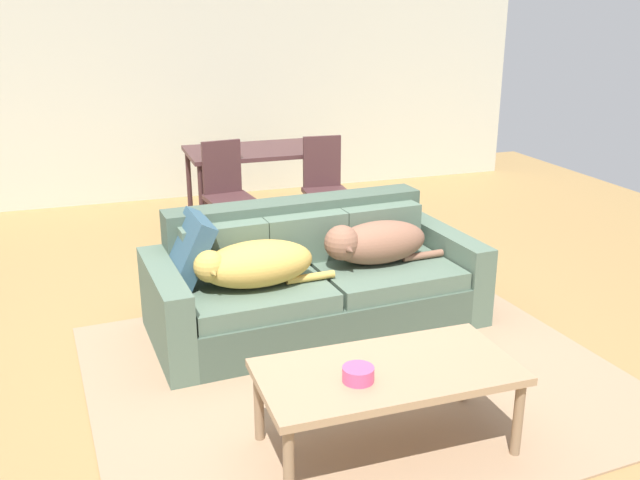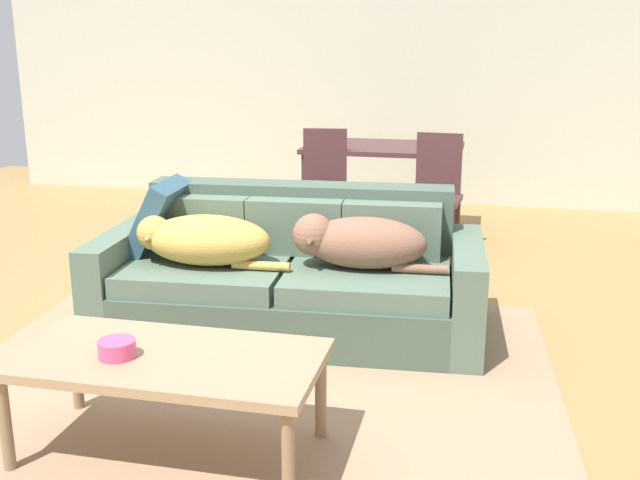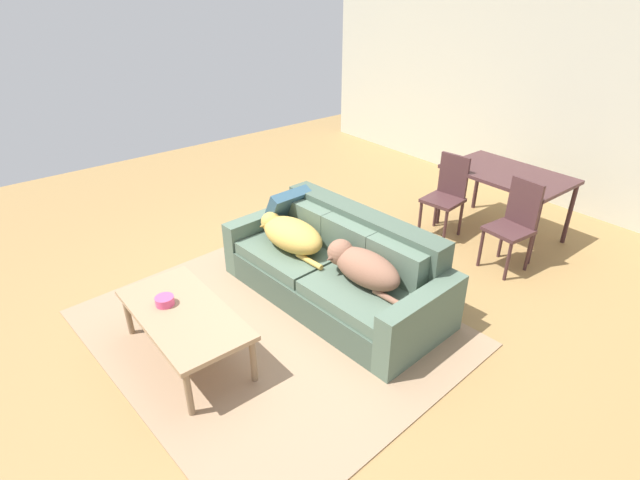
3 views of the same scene
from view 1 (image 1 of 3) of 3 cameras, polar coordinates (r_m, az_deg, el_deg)
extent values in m
plane|color=#9B7745|center=(4.67, -2.04, -8.26)|extent=(10.00, 10.00, 0.00)
cube|color=beige|center=(8.12, -10.60, 12.92)|extent=(8.00, 0.12, 2.70)
cube|color=#9E7E5F|center=(4.28, 2.84, -10.90)|extent=(3.20, 2.80, 0.01)
cube|color=#445647|center=(4.82, -0.31, -5.38)|extent=(1.93, 1.11, 0.30)
cube|color=#536856|center=(4.59, -5.73, -3.87)|extent=(0.97, 1.01, 0.12)
cube|color=#536856|center=(4.92, 4.74, -2.27)|extent=(0.97, 1.01, 0.12)
cube|color=#445647|center=(4.98, -1.96, 1.15)|extent=(1.88, 0.36, 0.39)
cube|color=#536856|center=(4.65, -7.82, -0.70)|extent=(0.58, 0.20, 0.33)
cube|color=#536856|center=(4.82, -1.15, 0.17)|extent=(0.58, 0.20, 0.33)
cube|color=#536856|center=(5.05, 4.98, 0.97)|extent=(0.58, 0.20, 0.33)
cube|color=#536856|center=(4.51, -12.46, -5.76)|extent=(0.24, 1.00, 0.57)
cube|color=#536856|center=(5.22, 10.14, -2.21)|extent=(0.24, 1.00, 0.57)
ellipsoid|color=gold|center=(4.42, -5.14, -1.94)|extent=(0.76, 0.45, 0.29)
sphere|color=gold|center=(4.32, -8.99, -2.13)|extent=(0.20, 0.20, 0.20)
cone|color=olive|center=(4.24, -8.69, -2.66)|extent=(0.10, 0.12, 0.09)
cylinder|color=gold|center=(4.49, -0.79, -3.06)|extent=(0.33, 0.07, 0.05)
ellipsoid|color=#875B45|center=(4.80, 4.87, -0.19)|extent=(0.71, 0.38, 0.29)
sphere|color=#875B45|center=(4.65, 1.79, -0.22)|extent=(0.24, 0.24, 0.24)
cone|color=brown|center=(4.56, 2.35, -0.77)|extent=(0.12, 0.14, 0.11)
cylinder|color=#875B45|center=(4.93, 8.39, -1.25)|extent=(0.31, 0.07, 0.05)
cube|color=#305063|center=(4.53, -10.76, -0.83)|extent=(0.34, 0.48, 0.46)
cube|color=#A48260|center=(3.45, 5.53, -10.65)|extent=(1.26, 0.63, 0.04)
cylinder|color=#8B6F51|center=(3.19, -2.58, -18.08)|extent=(0.05, 0.05, 0.41)
cylinder|color=#8B6F51|center=(3.63, 15.85, -13.90)|extent=(0.05, 0.05, 0.41)
cylinder|color=#8B6F51|center=(3.62, -5.01, -13.27)|extent=(0.05, 0.05, 0.41)
cylinder|color=#8B6F51|center=(4.01, 11.56, -10.23)|extent=(0.05, 0.05, 0.41)
cylinder|color=#EA4C7F|center=(3.31, 3.13, -10.87)|extent=(0.15, 0.15, 0.07)
cube|color=#482B2C|center=(6.94, -5.22, 7.25)|extent=(1.34, 0.85, 0.04)
cylinder|color=#3D2425|center=(6.56, -9.63, 2.91)|extent=(0.05, 0.05, 0.73)
cylinder|color=#3D2425|center=(6.85, 0.69, 3.86)|extent=(0.05, 0.05, 0.73)
cylinder|color=#3D2425|center=(7.27, -10.62, 4.41)|extent=(0.05, 0.05, 0.73)
cylinder|color=#3D2425|center=(7.54, -1.21, 5.23)|extent=(0.05, 0.05, 0.73)
cube|color=#482B2C|center=(6.35, -7.41, 3.31)|extent=(0.45, 0.45, 0.04)
cube|color=#482B2C|center=(6.45, -8.02, 5.93)|extent=(0.36, 0.08, 0.48)
cylinder|color=#412627|center=(6.21, -8.30, 0.64)|extent=(0.04, 0.04, 0.43)
cylinder|color=#412627|center=(6.31, -5.36, 1.06)|extent=(0.04, 0.04, 0.43)
cylinder|color=#412627|center=(6.52, -9.22, 1.47)|extent=(0.04, 0.04, 0.43)
cylinder|color=#412627|center=(6.62, -6.41, 1.86)|extent=(0.04, 0.04, 0.43)
cube|color=#482B2C|center=(6.51, 0.56, 3.86)|extent=(0.43, 0.43, 0.04)
cube|color=#482B2C|center=(6.62, 0.17, 6.43)|extent=(0.36, 0.06, 0.48)
cylinder|color=#412627|center=(6.38, -0.52, 1.33)|extent=(0.04, 0.04, 0.43)
cylinder|color=#412627|center=(6.47, 2.40, 1.55)|extent=(0.04, 0.04, 0.43)
cylinder|color=#412627|center=(6.70, -1.23, 2.17)|extent=(0.04, 0.04, 0.43)
cylinder|color=#412627|center=(6.78, 1.57, 2.37)|extent=(0.04, 0.04, 0.43)
camera|label=2|loc=(2.55, 66.47, -2.30)|focal=42.30mm
camera|label=3|loc=(4.74, 55.23, 19.71)|focal=28.01mm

